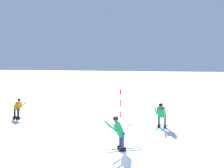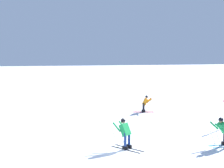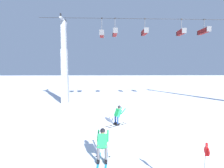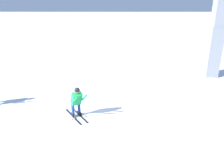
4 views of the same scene
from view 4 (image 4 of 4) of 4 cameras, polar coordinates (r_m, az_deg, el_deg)
The scene contains 3 objects.
ground_plane at distance 9.78m, azimuth -7.67°, elevation -10.41°, with size 260.00×260.00×0.00m, color white.
skier_carving_main at distance 10.04m, azimuth -9.12°, elevation -4.16°, with size 1.71×1.34×1.61m.
lift_tower_near at distance 16.71m, azimuth 26.04°, elevation 16.62°, with size 0.87×2.71×10.86m.
Camera 4 is at (8.33, 1.35, 4.95)m, focal length 35.41 mm.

